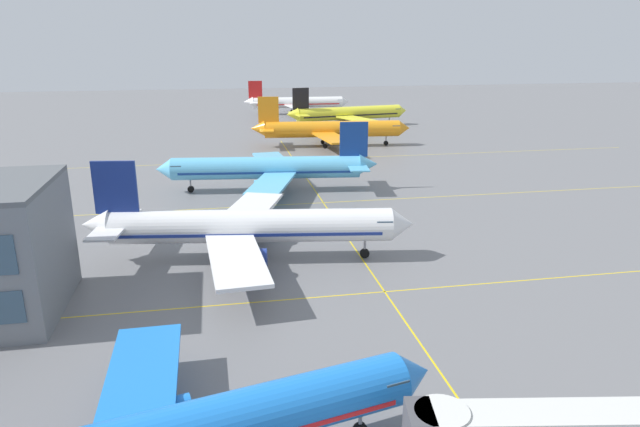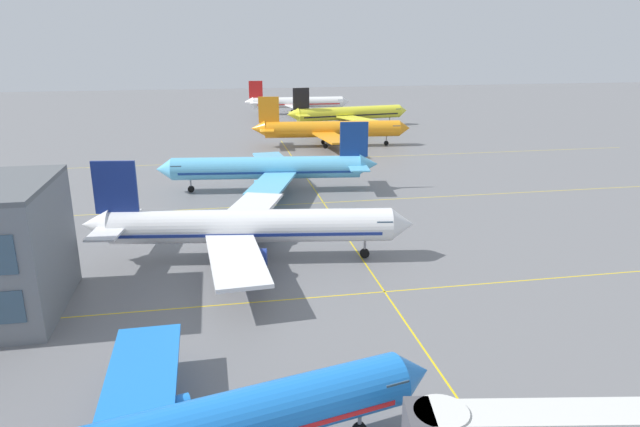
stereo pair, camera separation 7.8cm
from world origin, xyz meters
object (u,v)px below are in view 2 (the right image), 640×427
object	(u,v)px
airliner_second_row	(248,227)
airliner_distant_taxiway	(297,103)
airliner_far_left_stand	(330,129)
airliner_far_right_stand	(348,113)
airliner_third_row	(270,168)

from	to	relation	value
airliner_second_row	airliner_distant_taxiway	bearing A→B (deg)	79.29
airliner_far_left_stand	airliner_distant_taxiway	xyz separation A→B (m)	(0.75, 65.53, -0.25)
airliner_second_row	airliner_far_right_stand	distance (m)	112.54
airliner_far_left_stand	airliner_third_row	bearing A→B (deg)	-115.31
airliner_second_row	airliner_third_row	distance (m)	33.80
airliner_second_row	airliner_far_left_stand	world-z (taller)	airliner_second_row
airliner_third_row	airliner_far_left_stand	xyz separation A→B (m)	(19.79, 41.85, 0.09)
airliner_second_row	airliner_far_left_stand	xyz separation A→B (m)	(25.85, 75.11, -0.04)
airliner_second_row	airliner_distant_taxiway	world-z (taller)	airliner_second_row
airliner_third_row	airliner_second_row	bearing A→B (deg)	-100.32
airliner_second_row	airliner_far_right_stand	xyz separation A→B (m)	(37.76, 106.01, -0.13)
airliner_far_right_stand	airliner_far_left_stand	bearing A→B (deg)	-111.09
airliner_second_row	airliner_far_right_stand	bearing A→B (deg)	70.39
airliner_far_left_stand	airliner_far_right_stand	world-z (taller)	airliner_far_left_stand
airliner_second_row	airliner_far_right_stand	size ratio (longest dim) A/B	1.03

